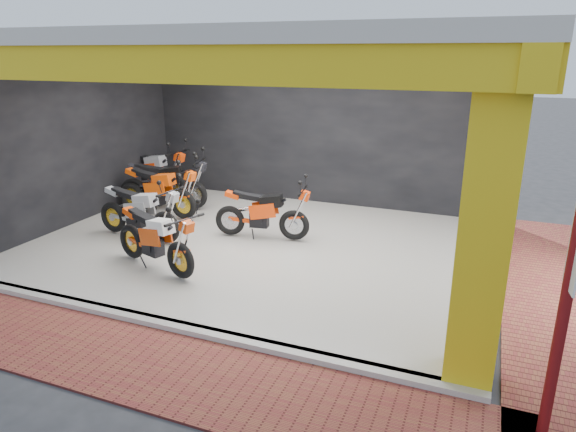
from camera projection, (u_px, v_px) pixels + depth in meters
name	position (u px, v px, depth m)	size (l,w,h in m)	color
ground	(204.00, 295.00, 7.59)	(80.00, 80.00, 0.00)	#2D2D30
showroom_floor	(260.00, 246.00, 9.34)	(8.00, 6.00, 0.10)	beige
showroom_ceiling	(257.00, 41.00, 8.26)	(8.40, 6.40, 0.20)	beige
back_wall	(316.00, 130.00, 11.57)	(8.20, 0.20, 3.50)	black
left_wall	(73.00, 140.00, 10.28)	(0.20, 6.20, 3.50)	black
corner_column	(485.00, 230.00, 5.07)	(0.50, 0.50, 3.50)	gold
header_beam_front	(142.00, 64.00, 5.70)	(8.40, 0.30, 0.40)	gold
header_beam_right	(525.00, 62.00, 6.94)	(0.30, 6.40, 0.40)	gold
floor_kerb	(163.00, 324.00, 6.67)	(8.00, 0.20, 0.10)	beige
paver_front	(124.00, 358.00, 6.00)	(9.00, 1.40, 0.03)	maroon
paver_right	(552.00, 291.00, 7.66)	(1.40, 7.00, 0.03)	maroon
signpost	(566.00, 303.00, 4.37)	(0.10, 0.35, 2.53)	maroon
moto_hero	(179.00, 243.00, 7.69)	(1.96, 0.72, 1.20)	#D83F09
moto_row_a	(165.00, 212.00, 9.14)	(1.98, 0.73, 1.21)	#95989C
moto_row_b	(294.00, 211.00, 9.29)	(1.90, 0.70, 1.16)	#FF400A
moto_row_c	(183.00, 190.00, 10.45)	(2.08, 0.77, 1.27)	#F64E0A
moto_row_d	(193.00, 181.00, 11.14)	(2.12, 0.79, 1.30)	black
moto_row_e	(173.00, 171.00, 11.95)	(2.22, 0.82, 1.36)	#FF410A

